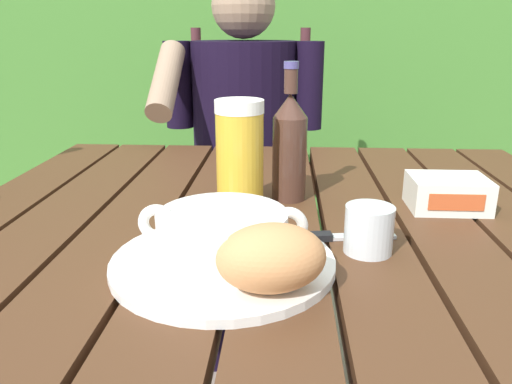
{
  "coord_description": "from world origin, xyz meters",
  "views": [
    {
      "loc": [
        0.0,
        -0.81,
        1.03
      ],
      "look_at": [
        -0.04,
        -0.12,
        0.81
      ],
      "focal_mm": 35.02,
      "sensor_mm": 36.0,
      "label": 1
    }
  ],
  "objects_px": {
    "soup_bowl": "(221,234)",
    "table_knife": "(329,237)",
    "chair_near_diner": "(248,187)",
    "beer_bottle": "(289,145)",
    "beer_glass": "(239,155)",
    "bread_roll": "(270,257)",
    "water_glass_small": "(368,229)",
    "person_eating": "(242,137)",
    "serving_plate": "(222,262)",
    "butter_tub": "(447,193)"
  },
  "relations": [
    {
      "from": "table_knife",
      "to": "soup_bowl",
      "type": "bearing_deg",
      "value": -146.62
    },
    {
      "from": "soup_bowl",
      "to": "beer_glass",
      "type": "height_order",
      "value": "beer_glass"
    },
    {
      "from": "butter_tub",
      "to": "beer_glass",
      "type": "bearing_deg",
      "value": -177.75
    },
    {
      "from": "chair_near_diner",
      "to": "water_glass_small",
      "type": "xyz_separation_m",
      "value": [
        0.25,
        -1.08,
        0.29
      ]
    },
    {
      "from": "bread_roll",
      "to": "butter_tub",
      "type": "xyz_separation_m",
      "value": [
        0.29,
        0.32,
        -0.02
      ]
    },
    {
      "from": "water_glass_small",
      "to": "table_knife",
      "type": "bearing_deg",
      "value": 141.32
    },
    {
      "from": "serving_plate",
      "to": "water_glass_small",
      "type": "xyz_separation_m",
      "value": [
        0.19,
        0.06,
        0.03
      ]
    },
    {
      "from": "soup_bowl",
      "to": "table_knife",
      "type": "bearing_deg",
      "value": 33.38
    },
    {
      "from": "serving_plate",
      "to": "bread_roll",
      "type": "xyz_separation_m",
      "value": [
        0.06,
        -0.08,
        0.04
      ]
    },
    {
      "from": "water_glass_small",
      "to": "person_eating",
      "type": "bearing_deg",
      "value": 105.85
    },
    {
      "from": "beer_bottle",
      "to": "water_glass_small",
      "type": "xyz_separation_m",
      "value": [
        0.11,
        -0.22,
        -0.07
      ]
    },
    {
      "from": "bread_roll",
      "to": "beer_glass",
      "type": "relative_size",
      "value": 0.78
    },
    {
      "from": "chair_near_diner",
      "to": "soup_bowl",
      "type": "xyz_separation_m",
      "value": [
        0.05,
        -1.14,
        0.3
      ]
    },
    {
      "from": "serving_plate",
      "to": "butter_tub",
      "type": "bearing_deg",
      "value": 34.11
    },
    {
      "from": "chair_near_diner",
      "to": "beer_glass",
      "type": "bearing_deg",
      "value": -86.58
    },
    {
      "from": "water_glass_small",
      "to": "bread_roll",
      "type": "bearing_deg",
      "value": -134.52
    },
    {
      "from": "bread_roll",
      "to": "table_knife",
      "type": "relative_size",
      "value": 0.89
    },
    {
      "from": "chair_near_diner",
      "to": "beer_bottle",
      "type": "xyz_separation_m",
      "value": [
        0.14,
        -0.86,
        0.35
      ]
    },
    {
      "from": "table_knife",
      "to": "beer_bottle",
      "type": "bearing_deg",
      "value": 108.2
    },
    {
      "from": "chair_near_diner",
      "to": "table_knife",
      "type": "bearing_deg",
      "value": -79.27
    },
    {
      "from": "beer_bottle",
      "to": "table_knife",
      "type": "relative_size",
      "value": 1.49
    },
    {
      "from": "person_eating",
      "to": "beer_glass",
      "type": "bearing_deg",
      "value": -85.37
    },
    {
      "from": "chair_near_diner",
      "to": "water_glass_small",
      "type": "relative_size",
      "value": 15.38
    },
    {
      "from": "person_eating",
      "to": "beer_bottle",
      "type": "xyz_separation_m",
      "value": [
        0.14,
        -0.66,
        0.13
      ]
    },
    {
      "from": "person_eating",
      "to": "serving_plate",
      "type": "bearing_deg",
      "value": -86.65
    },
    {
      "from": "water_glass_small",
      "to": "chair_near_diner",
      "type": "bearing_deg",
      "value": 102.84
    },
    {
      "from": "soup_bowl",
      "to": "beer_bottle",
      "type": "bearing_deg",
      "value": 72.81
    },
    {
      "from": "beer_glass",
      "to": "butter_tub",
      "type": "xyz_separation_m",
      "value": [
        0.35,
        0.01,
        -0.07
      ]
    },
    {
      "from": "soup_bowl",
      "to": "table_knife",
      "type": "relative_size",
      "value": 1.33
    },
    {
      "from": "person_eating",
      "to": "soup_bowl",
      "type": "distance_m",
      "value": 0.94
    },
    {
      "from": "chair_near_diner",
      "to": "serving_plate",
      "type": "relative_size",
      "value": 3.55
    },
    {
      "from": "beer_glass",
      "to": "beer_bottle",
      "type": "height_order",
      "value": "beer_bottle"
    },
    {
      "from": "beer_bottle",
      "to": "soup_bowl",
      "type": "bearing_deg",
      "value": -107.19
    },
    {
      "from": "soup_bowl",
      "to": "butter_tub",
      "type": "height_order",
      "value": "soup_bowl"
    },
    {
      "from": "serving_plate",
      "to": "beer_glass",
      "type": "relative_size",
      "value": 1.57
    },
    {
      "from": "person_eating",
      "to": "chair_near_diner",
      "type": "bearing_deg",
      "value": 89.17
    },
    {
      "from": "chair_near_diner",
      "to": "beer_bottle",
      "type": "height_order",
      "value": "chair_near_diner"
    },
    {
      "from": "chair_near_diner",
      "to": "beer_glass",
      "type": "relative_size",
      "value": 5.56
    },
    {
      "from": "bread_roll",
      "to": "beer_bottle",
      "type": "bearing_deg",
      "value": 86.54
    },
    {
      "from": "beer_glass",
      "to": "person_eating",
      "type": "bearing_deg",
      "value": 94.63
    },
    {
      "from": "beer_glass",
      "to": "butter_tub",
      "type": "distance_m",
      "value": 0.36
    },
    {
      "from": "serving_plate",
      "to": "beer_bottle",
      "type": "bearing_deg",
      "value": 72.81
    },
    {
      "from": "chair_near_diner",
      "to": "beer_glass",
      "type": "height_order",
      "value": "chair_near_diner"
    },
    {
      "from": "soup_bowl",
      "to": "chair_near_diner",
      "type": "bearing_deg",
      "value": 92.6
    },
    {
      "from": "serving_plate",
      "to": "table_knife",
      "type": "bearing_deg",
      "value": 33.38
    },
    {
      "from": "chair_near_diner",
      "to": "soup_bowl",
      "type": "relative_size",
      "value": 4.76
    },
    {
      "from": "butter_tub",
      "to": "soup_bowl",
      "type": "bearing_deg",
      "value": -145.89
    },
    {
      "from": "bread_roll",
      "to": "person_eating",
      "type": "bearing_deg",
      "value": 96.73
    },
    {
      "from": "soup_bowl",
      "to": "bread_roll",
      "type": "height_order",
      "value": "bread_roll"
    },
    {
      "from": "person_eating",
      "to": "beer_bottle",
      "type": "bearing_deg",
      "value": -77.92
    }
  ]
}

